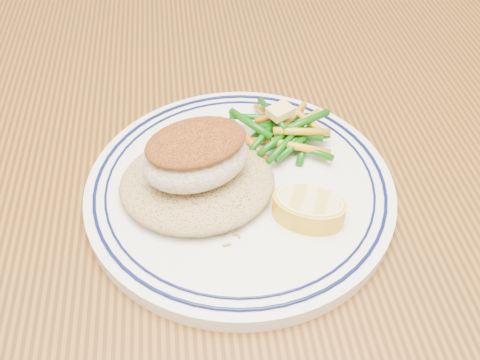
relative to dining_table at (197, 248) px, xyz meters
name	(u,v)px	position (x,y,z in m)	size (l,w,h in m)	color
dining_table	(197,248)	(0.00, 0.00, 0.00)	(1.50, 0.90, 0.75)	#4C2C0F
plate	(240,188)	(0.04, -0.02, 0.11)	(0.28, 0.28, 0.02)	white
rice_pilaf	(197,180)	(0.01, -0.02, 0.12)	(0.14, 0.12, 0.03)	#9D844E
fish_fillet	(196,155)	(0.01, -0.02, 0.15)	(0.11, 0.09, 0.05)	beige
vegetable_pile	(284,131)	(0.09, 0.03, 0.13)	(0.10, 0.10, 0.03)	#C79315
butter_pat	(280,111)	(0.09, 0.04, 0.14)	(0.02, 0.02, 0.01)	#DDCF6C
lemon_wedge	(309,207)	(0.10, -0.07, 0.13)	(0.08, 0.08, 0.02)	yellow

